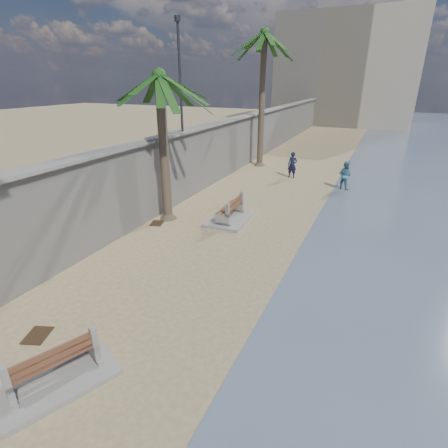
% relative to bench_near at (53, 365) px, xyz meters
% --- Properties ---
extents(ground_plane, '(140.00, 140.00, 0.00)m').
position_rel_bench_near_xyz_m(ground_plane, '(1.36, -0.02, -0.43)').
color(ground_plane, tan).
extents(seawall, '(0.45, 70.00, 3.50)m').
position_rel_bench_near_xyz_m(seawall, '(-3.84, 19.98, 1.32)').
color(seawall, gray).
rests_on(seawall, ground_plane).
extents(wall_cap, '(0.80, 70.00, 0.12)m').
position_rel_bench_near_xyz_m(wall_cap, '(-3.84, 19.98, 3.12)').
color(wall_cap, gray).
rests_on(wall_cap, seawall).
extents(end_building, '(18.00, 12.00, 14.00)m').
position_rel_bench_near_xyz_m(end_building, '(-0.64, 51.98, 6.57)').
color(end_building, '#B7AA93').
rests_on(end_building, ground_plane).
extents(bench_near, '(2.45, 2.83, 0.99)m').
position_rel_bench_near_xyz_m(bench_near, '(0.00, 0.00, 0.00)').
color(bench_near, gray).
rests_on(bench_near, ground_plane).
extents(bench_far, '(1.81, 2.58, 1.05)m').
position_rel_bench_near_xyz_m(bench_far, '(-0.27, 10.09, 0.02)').
color(bench_far, gray).
rests_on(bench_far, ground_plane).
extents(palm_mid, '(5.00, 5.00, 7.12)m').
position_rel_bench_near_xyz_m(palm_mid, '(-2.99, 9.11, 5.71)').
color(palm_mid, brown).
rests_on(palm_mid, ground_plane).
extents(palm_back, '(5.00, 5.00, 9.79)m').
position_rel_bench_near_xyz_m(palm_back, '(-2.64, 21.15, 8.30)').
color(palm_back, brown).
rests_on(palm_back, ground_plane).
extents(streetlight, '(0.28, 0.28, 5.12)m').
position_rel_bench_near_xyz_m(streetlight, '(-3.74, 11.98, 6.21)').
color(streetlight, '#2D2D33').
rests_on(streetlight, wall_cap).
extents(person_a, '(0.73, 0.52, 1.94)m').
position_rel_bench_near_xyz_m(person_a, '(0.45, 18.70, 0.54)').
color(person_a, '#131534').
rests_on(person_a, ground_plane).
extents(person_b, '(1.09, 0.98, 1.84)m').
position_rel_bench_near_xyz_m(person_b, '(3.89, 17.51, 0.49)').
color(person_b, teal).
rests_on(person_b, ground_plane).
extents(debris_b, '(0.75, 0.83, 0.03)m').
position_rel_bench_near_xyz_m(debris_b, '(-1.60, 0.83, -0.42)').
color(debris_b, '#382616').
rests_on(debris_b, ground_plane).
extents(debris_c, '(0.69, 0.78, 0.03)m').
position_rel_bench_near_xyz_m(debris_c, '(-3.13, 8.37, -0.42)').
color(debris_c, '#382616').
rests_on(debris_c, ground_plane).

